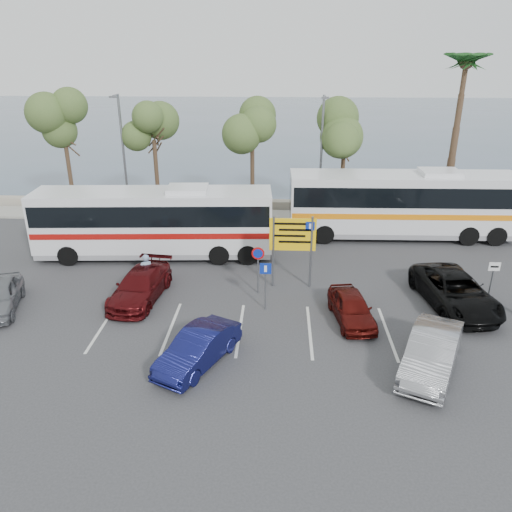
{
  "coord_description": "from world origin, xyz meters",
  "views": [
    {
      "loc": [
        0.34,
        -18.92,
        10.83
      ],
      "look_at": [
        -0.72,
        3.0,
        1.65
      ],
      "focal_mm": 35.0,
      "sensor_mm": 36.0,
      "label": 1
    }
  ],
  "objects_px": {
    "car_blue": "(198,348)",
    "car_red": "(352,308)",
    "street_lamp_right": "(321,152)",
    "suv_black": "(455,291)",
    "car_maroon": "(140,286)",
    "pedestrian_near": "(146,272)",
    "coach_bus_right": "(401,207)",
    "street_lamp_left": "(123,150)",
    "car_silver_b": "(432,352)",
    "direction_sign": "(293,240)",
    "coach_bus_left": "(154,225)"
  },
  "relations": [
    {
      "from": "coach_bus_left",
      "to": "car_red",
      "type": "xyz_separation_m",
      "value": [
        10.0,
        -6.75,
        -1.23
      ]
    },
    {
      "from": "street_lamp_right",
      "to": "car_maroon",
      "type": "distance_m",
      "value": 15.52
    },
    {
      "from": "car_maroon",
      "to": "street_lamp_left",
      "type": "bearing_deg",
      "value": 115.15
    },
    {
      "from": "car_maroon",
      "to": "suv_black",
      "type": "distance_m",
      "value": 14.3
    },
    {
      "from": "coach_bus_right",
      "to": "direction_sign",
      "type": "bearing_deg",
      "value": -132.71
    },
    {
      "from": "street_lamp_right",
      "to": "car_blue",
      "type": "height_order",
      "value": "street_lamp_right"
    },
    {
      "from": "car_blue",
      "to": "suv_black",
      "type": "bearing_deg",
      "value": 51.0
    },
    {
      "from": "direction_sign",
      "to": "car_silver_b",
      "type": "bearing_deg",
      "value": -53.83
    },
    {
      "from": "street_lamp_left",
      "to": "car_blue",
      "type": "relative_size",
      "value": 2.0
    },
    {
      "from": "street_lamp_right",
      "to": "suv_black",
      "type": "xyz_separation_m",
      "value": [
        5.3,
        -12.02,
        -3.85
      ]
    },
    {
      "from": "car_blue",
      "to": "car_red",
      "type": "distance_m",
      "value": 6.96
    },
    {
      "from": "street_lamp_right",
      "to": "car_maroon",
      "type": "bearing_deg",
      "value": -126.83
    },
    {
      "from": "car_red",
      "to": "pedestrian_near",
      "type": "height_order",
      "value": "pedestrian_near"
    },
    {
      "from": "suv_black",
      "to": "car_silver_b",
      "type": "bearing_deg",
      "value": -123.93
    },
    {
      "from": "coach_bus_left",
      "to": "coach_bus_right",
      "type": "distance_m",
      "value": 14.74
    },
    {
      "from": "car_maroon",
      "to": "pedestrian_near",
      "type": "xyz_separation_m",
      "value": [
        0.05,
        0.99,
        0.24
      ]
    },
    {
      "from": "street_lamp_left",
      "to": "direction_sign",
      "type": "height_order",
      "value": "street_lamp_left"
    },
    {
      "from": "street_lamp_left",
      "to": "street_lamp_right",
      "type": "relative_size",
      "value": 1.0
    },
    {
      "from": "direction_sign",
      "to": "pedestrian_near",
      "type": "relative_size",
      "value": 1.95
    },
    {
      "from": "street_lamp_right",
      "to": "pedestrian_near",
      "type": "relative_size",
      "value": 4.35
    },
    {
      "from": "direction_sign",
      "to": "car_red",
      "type": "xyz_separation_m",
      "value": [
        2.5,
        -3.22,
        -1.81
      ]
    },
    {
      "from": "coach_bus_left",
      "to": "car_silver_b",
      "type": "relative_size",
      "value": 2.83
    },
    {
      "from": "car_red",
      "to": "street_lamp_right",
      "type": "bearing_deg",
      "value": 83.55
    },
    {
      "from": "car_maroon",
      "to": "pedestrian_near",
      "type": "distance_m",
      "value": 1.02
    },
    {
      "from": "street_lamp_right",
      "to": "street_lamp_left",
      "type": "bearing_deg",
      "value": 180.0
    },
    {
      "from": "pedestrian_near",
      "to": "street_lamp_right",
      "type": "bearing_deg",
      "value": -157.25
    },
    {
      "from": "coach_bus_left",
      "to": "pedestrian_near",
      "type": "bearing_deg",
      "value": -82.58
    },
    {
      "from": "car_red",
      "to": "car_silver_b",
      "type": "relative_size",
      "value": 0.8
    },
    {
      "from": "coach_bus_left",
      "to": "car_red",
      "type": "relative_size",
      "value": 3.54
    },
    {
      "from": "car_maroon",
      "to": "car_red",
      "type": "distance_m",
      "value": 9.62
    },
    {
      "from": "street_lamp_left",
      "to": "car_blue",
      "type": "bearing_deg",
      "value": -66.32
    },
    {
      "from": "street_lamp_left",
      "to": "car_blue",
      "type": "xyz_separation_m",
      "value": [
        7.47,
        -17.02,
        -3.94
      ]
    },
    {
      "from": "street_lamp_left",
      "to": "coach_bus_left",
      "type": "relative_size",
      "value": 0.62
    },
    {
      "from": "pedestrian_near",
      "to": "car_red",
      "type": "bearing_deg",
      "value": 136.88
    },
    {
      "from": "street_lamp_left",
      "to": "car_maroon",
      "type": "height_order",
      "value": "street_lamp_left"
    },
    {
      "from": "direction_sign",
      "to": "coach_bus_right",
      "type": "distance_m",
      "value": 9.95
    },
    {
      "from": "direction_sign",
      "to": "suv_black",
      "type": "height_order",
      "value": "direction_sign"
    },
    {
      "from": "coach_bus_right",
      "to": "car_blue",
      "type": "bearing_deg",
      "value": -126.29
    },
    {
      "from": "coach_bus_right",
      "to": "car_silver_b",
      "type": "relative_size",
      "value": 2.96
    },
    {
      "from": "coach_bus_right",
      "to": "car_blue",
      "type": "relative_size",
      "value": 3.38
    },
    {
      "from": "car_silver_b",
      "to": "direction_sign",
      "type": "bearing_deg",
      "value": 150.95
    },
    {
      "from": "street_lamp_left",
      "to": "coach_bus_right",
      "type": "bearing_deg",
      "value": -9.66
    },
    {
      "from": "street_lamp_left",
      "to": "suv_black",
      "type": "relative_size",
      "value": 1.48
    },
    {
      "from": "car_blue",
      "to": "pedestrian_near",
      "type": "distance_m",
      "value": 6.9
    },
    {
      "from": "car_blue",
      "to": "car_red",
      "type": "height_order",
      "value": "car_blue"
    },
    {
      "from": "street_lamp_left",
      "to": "car_silver_b",
      "type": "height_order",
      "value": "street_lamp_left"
    },
    {
      "from": "coach_bus_right",
      "to": "suv_black",
      "type": "bearing_deg",
      "value": -86.47
    },
    {
      "from": "direction_sign",
      "to": "car_maroon",
      "type": "height_order",
      "value": "direction_sign"
    },
    {
      "from": "street_lamp_left",
      "to": "car_red",
      "type": "bearing_deg",
      "value": -45.1
    },
    {
      "from": "car_blue",
      "to": "pedestrian_near",
      "type": "xyz_separation_m",
      "value": [
        -3.41,
        5.99,
        0.26
      ]
    }
  ]
}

